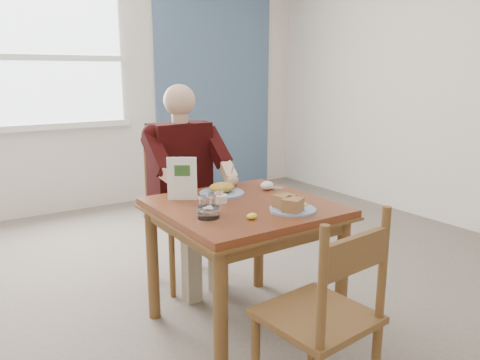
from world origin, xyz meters
TOP-DOWN VIEW (x-y plane):
  - floor at (0.00, 0.00)m, footprint 6.00×6.00m
  - wall_back at (0.00, 3.00)m, footprint 5.50×0.00m
  - accent_panel at (1.60, 2.98)m, footprint 1.60×0.02m
  - lemon_wedge at (-0.12, -0.26)m, footprint 0.06×0.04m
  - napkin at (0.30, 0.18)m, footprint 0.09×0.07m
  - metal_dish at (0.36, 0.16)m, footprint 0.10×0.10m
  - window at (-0.40, 2.97)m, footprint 1.72×0.04m
  - table at (0.00, 0.00)m, footprint 0.92×0.92m
  - chair_far at (0.00, 0.80)m, footprint 0.42×0.42m
  - chair_near at (-0.14, -0.81)m, footprint 0.45×0.45m
  - diner at (0.00, 0.71)m, footprint 0.53×0.56m
  - near_plate at (0.13, -0.25)m, footprint 0.31×0.31m
  - far_plate at (0.01, 0.24)m, footprint 0.33×0.33m
  - caddy at (-0.10, 0.09)m, footprint 0.10×0.10m
  - shakers at (-0.25, -0.03)m, footprint 0.10×0.06m
  - creamer at (-0.29, -0.11)m, footprint 0.14×0.14m
  - menu at (-0.24, 0.26)m, footprint 0.15×0.10m

SIDE VIEW (x-z plane):
  - floor at x=0.00m, z-range 0.00..0.00m
  - chair_far at x=0.00m, z-range 0.00..0.95m
  - chair_near at x=-0.14m, z-range 0.00..0.95m
  - table at x=0.00m, z-range 0.26..1.01m
  - metal_dish at x=0.36m, z-range 0.75..0.76m
  - lemon_wedge at x=-0.12m, z-range 0.75..0.78m
  - caddy at x=-0.10m, z-range 0.74..0.80m
  - far_plate at x=0.01m, z-range 0.74..0.81m
  - napkin at x=0.30m, z-range 0.75..0.80m
  - creamer at x=-0.29m, z-range 0.75..0.80m
  - near_plate at x=0.13m, z-range 0.74..0.82m
  - shakers at x=-0.25m, z-range 0.75..0.84m
  - diner at x=0.00m, z-range 0.12..1.50m
  - menu at x=-0.24m, z-range 0.75..1.00m
  - accent_panel at x=1.60m, z-range 0.00..2.80m
  - wall_back at x=0.00m, z-range -1.35..4.15m
  - window at x=-0.40m, z-range 0.89..2.31m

